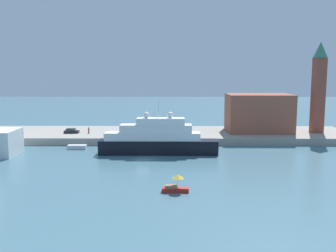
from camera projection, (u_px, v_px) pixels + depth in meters
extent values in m
plane|color=slate|center=(143.00, 160.00, 81.79)|extent=(400.00, 400.00, 0.00)
cube|color=gray|center=(150.00, 135.00, 108.51)|extent=(110.00, 22.25, 1.80)
cube|color=black|center=(158.00, 147.00, 87.74)|extent=(26.68, 4.28, 3.18)
cube|color=white|center=(152.00, 136.00, 87.41)|extent=(21.34, 3.93, 1.74)
cube|color=white|center=(156.00, 128.00, 87.15)|extent=(16.01, 3.59, 1.78)
cube|color=white|center=(161.00, 121.00, 86.91)|extent=(10.67, 3.25, 1.48)
cylinder|color=silver|center=(158.00, 109.00, 86.54)|extent=(0.16, 0.16, 3.90)
sphere|color=white|center=(170.00, 115.00, 86.69)|extent=(1.37, 1.37, 1.37)
sphere|color=white|center=(146.00, 115.00, 86.74)|extent=(1.37, 1.37, 1.37)
cube|color=#B22319|center=(175.00, 190.00, 60.24)|extent=(4.17, 1.24, 0.67)
cube|color=#8C6647|center=(171.00, 186.00, 60.17)|extent=(1.84, 0.99, 0.45)
cylinder|color=#B2B2B2|center=(178.00, 183.00, 60.08)|extent=(0.06, 0.06, 1.49)
cone|color=gold|center=(178.00, 176.00, 59.93)|extent=(1.83, 1.83, 0.64)
cube|color=silver|center=(77.00, 147.00, 93.21)|extent=(4.40, 1.62, 1.00)
cube|color=#93513D|center=(259.00, 113.00, 107.93)|extent=(17.45, 11.97, 10.44)
cube|color=brown|center=(318.00, 96.00, 105.68)|extent=(3.02, 3.02, 20.31)
cone|color=#387A5B|center=(321.00, 50.00, 103.94)|extent=(3.93, 3.93, 4.22)
cube|color=black|center=(72.00, 132.00, 105.84)|extent=(3.92, 1.80, 0.72)
cube|color=#262D33|center=(71.00, 129.00, 105.75)|extent=(2.35, 1.62, 0.57)
cylinder|color=maroon|center=(89.00, 131.00, 104.96)|extent=(0.36, 0.36, 1.59)
sphere|color=tan|center=(89.00, 127.00, 104.83)|extent=(0.24, 0.24, 0.24)
cylinder|color=black|center=(160.00, 136.00, 98.48)|extent=(0.47, 0.47, 0.82)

